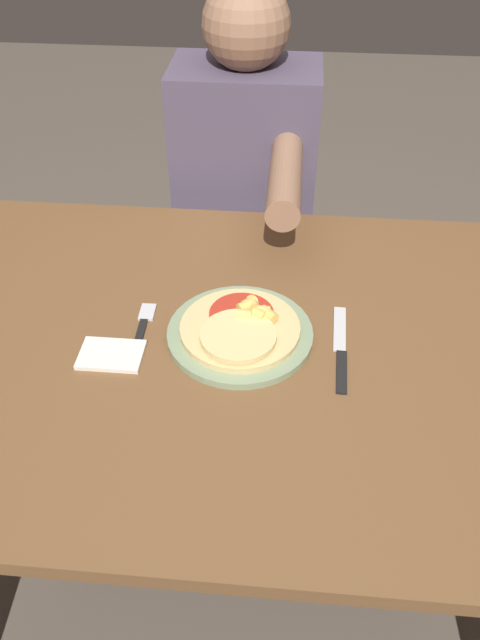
% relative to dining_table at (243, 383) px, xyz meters
% --- Properties ---
extents(ground_plane, '(8.00, 8.00, 0.00)m').
position_rel_dining_table_xyz_m(ground_plane, '(0.00, 0.00, -0.66)').
color(ground_plane, brown).
extents(dining_table, '(1.26, 0.89, 0.77)m').
position_rel_dining_table_xyz_m(dining_table, '(0.00, 0.00, 0.00)').
color(dining_table, brown).
rests_on(dining_table, ground_plane).
extents(plate, '(0.26, 0.26, 0.01)m').
position_rel_dining_table_xyz_m(plate, '(-0.01, 0.01, 0.11)').
color(plate, gray).
rests_on(plate, dining_table).
extents(pizza, '(0.22, 0.22, 0.04)m').
position_rel_dining_table_xyz_m(pizza, '(-0.00, 0.01, 0.13)').
color(pizza, '#DBBC7A').
rests_on(pizza, plate).
extents(fork, '(0.03, 0.18, 0.00)m').
position_rel_dining_table_xyz_m(fork, '(-0.19, 0.01, 0.11)').
color(fork, black).
rests_on(fork, dining_table).
extents(knife, '(0.03, 0.22, 0.00)m').
position_rel_dining_table_xyz_m(knife, '(0.17, -0.01, 0.11)').
color(knife, black).
rests_on(knife, dining_table).
extents(napkin, '(0.11, 0.08, 0.01)m').
position_rel_dining_table_xyz_m(napkin, '(-0.23, -0.06, 0.11)').
color(napkin, silver).
rests_on(napkin, dining_table).
extents(person_diner, '(0.35, 0.52, 1.22)m').
position_rel_dining_table_xyz_m(person_diner, '(-0.05, 0.62, 0.05)').
color(person_diner, '#2D2D38').
rests_on(person_diner, ground_plane).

